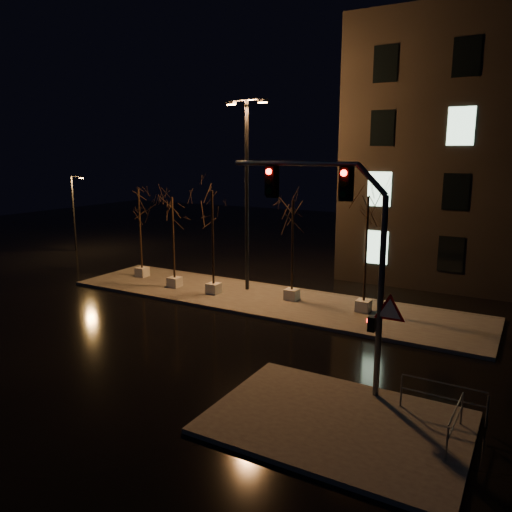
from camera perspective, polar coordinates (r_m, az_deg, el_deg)
The scene contains 13 objects.
ground at distance 21.00m, azimuth -7.00°, elevation -9.23°, with size 90.00×90.00×0.00m, color black.
median at distance 25.77m, azimuth 0.98°, elevation -4.98°, with size 22.00×5.00×0.15m, color #484540.
sidewalk_corner at distance 14.89m, azimuth 9.22°, elevation -18.26°, with size 7.00×5.00×0.15m, color #484540.
tree_0 at distance 30.26m, azimuth -13.20°, elevation 5.26°, with size 1.80×1.80×5.39m.
tree_1 at distance 27.47m, azimuth -9.52°, elevation 4.38°, with size 1.80×1.80×5.13m.
tree_2 at distance 25.84m, azimuth -5.02°, elevation 4.78°, with size 1.80×1.80×5.57m.
tree_3 at distance 24.71m, azimuth 4.23°, elevation 3.85°, with size 1.80×1.80×5.22m.
tree_4 at distance 23.24m, azimuth 12.60°, elevation 3.74°, with size 1.80×1.80×5.56m.
traffic_signal_mast at distance 15.24m, azimuth 10.15°, elevation 1.41°, with size 5.80×0.26×7.08m.
streetlight_main at distance 26.44m, azimuth -1.06°, elevation 8.36°, with size 2.51×0.51×10.02m.
streetlight_far at distance 40.79m, azimuth -20.05°, elevation 4.96°, with size 1.11×0.48×5.78m.
guard_rail_a at distance 15.47m, azimuth 20.58°, elevation -14.58°, with size 2.37×0.09×1.02m.
guard_rail_b at distance 14.41m, azimuth 21.82°, elevation -16.95°, with size 0.12×2.01×0.95m.
Camera 1 is at (11.82, -15.67, 7.47)m, focal length 35.00 mm.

